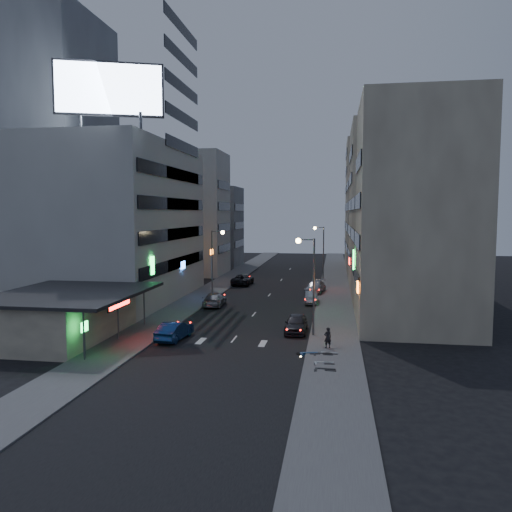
% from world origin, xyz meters
% --- Properties ---
extents(ground, '(180.00, 180.00, 0.00)m').
position_xyz_m(ground, '(0.00, 0.00, 0.00)').
color(ground, black).
rests_on(ground, ground).
extents(sidewalk_left, '(4.00, 120.00, 0.12)m').
position_xyz_m(sidewalk_left, '(-8.00, 30.00, 0.06)').
color(sidewalk_left, '#4C4C4F').
rests_on(sidewalk_left, ground).
extents(sidewalk_right, '(4.00, 120.00, 0.12)m').
position_xyz_m(sidewalk_right, '(8.00, 30.00, 0.06)').
color(sidewalk_right, '#4C4C4F').
rests_on(sidewalk_right, ground).
extents(food_court, '(11.00, 13.00, 3.88)m').
position_xyz_m(food_court, '(-13.90, 2.00, 1.98)').
color(food_court, beige).
rests_on(food_court, ground).
extents(white_building, '(14.00, 24.00, 18.00)m').
position_xyz_m(white_building, '(-17.00, 20.00, 9.00)').
color(white_building, '#B4B4AF').
rests_on(white_building, ground).
extents(grey_tower, '(10.00, 14.00, 34.00)m').
position_xyz_m(grey_tower, '(-26.00, 23.00, 17.00)').
color(grey_tower, gray).
rests_on(grey_tower, ground).
extents(shophouse_near, '(10.00, 11.00, 20.00)m').
position_xyz_m(shophouse_near, '(15.00, 10.50, 10.00)').
color(shophouse_near, beige).
rests_on(shophouse_near, ground).
extents(shophouse_mid, '(11.00, 12.00, 16.00)m').
position_xyz_m(shophouse_mid, '(15.50, 22.00, 8.00)').
color(shophouse_mid, tan).
rests_on(shophouse_mid, ground).
extents(shophouse_far, '(10.00, 14.00, 22.00)m').
position_xyz_m(shophouse_far, '(15.00, 35.00, 11.00)').
color(shophouse_far, beige).
rests_on(shophouse_far, ground).
extents(far_left_a, '(11.00, 10.00, 20.00)m').
position_xyz_m(far_left_a, '(-15.50, 45.00, 10.00)').
color(far_left_a, '#B4B4AF').
rests_on(far_left_a, ground).
extents(far_left_b, '(12.00, 10.00, 15.00)m').
position_xyz_m(far_left_b, '(-16.00, 58.00, 7.50)').
color(far_left_b, gray).
rests_on(far_left_b, ground).
extents(far_right_a, '(11.00, 12.00, 18.00)m').
position_xyz_m(far_right_a, '(15.50, 50.00, 9.00)').
color(far_right_a, tan).
rests_on(far_right_a, ground).
extents(far_right_b, '(12.00, 12.00, 24.00)m').
position_xyz_m(far_right_b, '(16.00, 64.00, 12.00)').
color(far_right_b, beige).
rests_on(far_right_b, ground).
extents(billboard, '(9.52, 3.75, 6.20)m').
position_xyz_m(billboard, '(-12.99, 9.97, 21.66)').
color(billboard, '#595B60').
rests_on(billboard, white_building).
extents(street_lamp_right_near, '(1.60, 0.44, 8.02)m').
position_xyz_m(street_lamp_right_near, '(5.90, 6.00, 5.36)').
color(street_lamp_right_near, '#595B60').
rests_on(street_lamp_right_near, sidewalk_right).
extents(street_lamp_left, '(1.60, 0.44, 8.02)m').
position_xyz_m(street_lamp_left, '(-5.90, 22.00, 5.36)').
color(street_lamp_left, '#595B60').
rests_on(street_lamp_left, sidewalk_left).
extents(street_lamp_right_far, '(1.60, 0.44, 8.02)m').
position_xyz_m(street_lamp_right_far, '(5.90, 40.00, 5.36)').
color(street_lamp_right_far, '#595B60').
rests_on(street_lamp_right_far, sidewalk_right).
extents(parked_car_right_near, '(1.82, 4.52, 1.54)m').
position_xyz_m(parked_car_right_near, '(4.79, 7.10, 0.77)').
color(parked_car_right_near, '#2B2A30').
rests_on(parked_car_right_near, ground).
extents(parked_car_right_mid, '(1.51, 4.00, 1.30)m').
position_xyz_m(parked_car_right_mid, '(5.43, 20.95, 0.65)').
color(parked_car_right_mid, '#A7ABAF').
rests_on(parked_car_right_mid, ground).
extents(parked_car_left, '(2.66, 5.46, 1.50)m').
position_xyz_m(parked_car_left, '(-4.89, 34.10, 0.75)').
color(parked_car_left, black).
rests_on(parked_car_left, ground).
extents(parked_car_right_far, '(2.77, 5.41, 1.50)m').
position_xyz_m(parked_car_right_far, '(5.60, 28.35, 0.75)').
color(parked_car_right_far, '#9FA0A7').
rests_on(parked_car_right_far, ground).
extents(road_car_blue, '(2.05, 4.63, 1.48)m').
position_xyz_m(road_car_blue, '(-4.70, 3.10, 0.74)').
color(road_car_blue, navy).
rests_on(road_car_blue, ground).
extents(road_car_silver, '(2.24, 5.04, 1.44)m').
position_xyz_m(road_car_silver, '(-5.00, 17.80, 0.72)').
color(road_car_silver, '#9FA1A7').
rests_on(road_car_silver, ground).
extents(person, '(0.67, 0.58, 1.56)m').
position_xyz_m(person, '(7.54, 2.12, 0.90)').
color(person, black).
rests_on(person, sidewalk_right).
extents(scooter_black_a, '(0.77, 2.01, 1.21)m').
position_xyz_m(scooter_black_a, '(8.16, -2.92, 0.72)').
color(scooter_black_a, black).
rests_on(scooter_black_a, sidewalk_right).
extents(scooter_silver_a, '(0.70, 1.97, 1.20)m').
position_xyz_m(scooter_silver_a, '(8.03, -1.47, 0.72)').
color(scooter_silver_a, '#BABEC2').
rests_on(scooter_silver_a, sidewalk_right).
extents(scooter_blue, '(1.08, 2.07, 1.21)m').
position_xyz_m(scooter_blue, '(6.87, 0.83, 0.72)').
color(scooter_blue, navy).
rests_on(scooter_blue, sidewalk_right).
extents(scooter_black_b, '(0.69, 1.97, 1.20)m').
position_xyz_m(scooter_black_b, '(7.91, 0.70, 0.72)').
color(scooter_black_b, black).
rests_on(scooter_black_b, sidewalk_right).
extents(scooter_silver_b, '(0.80, 1.85, 1.10)m').
position_xyz_m(scooter_silver_b, '(8.30, 0.87, 0.67)').
color(scooter_silver_b, '#B2B6BA').
rests_on(scooter_silver_b, sidewalk_right).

